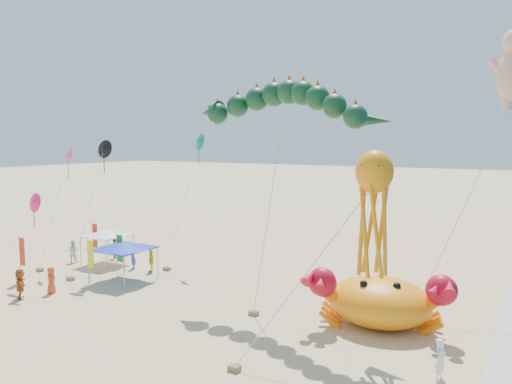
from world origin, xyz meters
TOP-DOWN VIEW (x-y plane):
  - ground at (0.00, 0.00)m, footprint 320.00×320.00m
  - foam_strip at (12.00, 0.00)m, footprint 320.00×320.00m
  - crab_inflatable at (5.77, 1.27)m, footprint 7.21×5.72m
  - dragon_kite at (-0.19, 1.54)m, footprint 12.10×4.20m
  - octopus_kite at (6.50, -2.48)m, footprint 5.47×5.19m
  - canopy_blue at (-11.72, 0.75)m, footprint 3.76×3.76m
  - canopy_white at (-16.33, 3.53)m, footprint 3.30×3.30m
  - feather_flags at (-15.08, 0.10)m, footprint 5.71×6.54m
  - beachgoers at (-13.66, 0.06)m, footprint 29.44×11.94m
  - small_kites at (-14.62, 1.58)m, footprint 9.36×13.13m

SIDE VIEW (x-z plane):
  - ground at x=0.00m, z-range 0.00..0.00m
  - foam_strip at x=12.00m, z-range 0.01..0.01m
  - beachgoers at x=-13.66m, z-range -0.04..1.82m
  - crab_inflatable at x=5.77m, z-range -0.19..2.97m
  - feather_flags at x=-15.08m, z-range 0.41..3.61m
  - canopy_white at x=-16.33m, z-range 1.09..3.79m
  - canopy_blue at x=-11.72m, z-range 1.09..3.80m
  - octopus_kite at x=6.50m, z-range 2.25..11.39m
  - small_kites at x=-14.62m, z-range 2.18..12.32m
  - dragon_kite at x=-0.19m, z-range 4.94..17.47m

